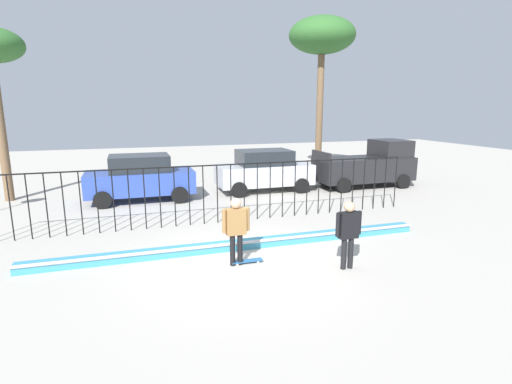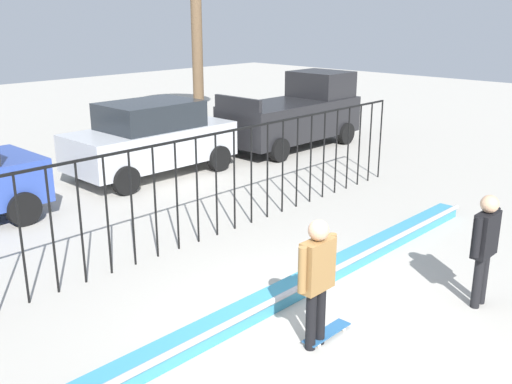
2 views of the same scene
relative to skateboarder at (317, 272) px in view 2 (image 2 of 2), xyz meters
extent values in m
plane|color=#ADA89E|center=(0.35, 0.27, -1.02)|extent=(60.00, 60.00, 0.00)
cube|color=teal|center=(0.35, 1.09, -0.91)|extent=(11.00, 0.36, 0.22)
cylinder|color=#B2B2B7|center=(0.35, 0.91, -0.80)|extent=(11.00, 0.09, 0.09)
cylinder|color=black|center=(-1.98, 3.73, -0.03)|extent=(0.04, 0.04, 1.98)
cylinder|color=black|center=(-1.51, 3.73, -0.03)|extent=(0.04, 0.04, 1.98)
cylinder|color=black|center=(-1.05, 3.73, -0.03)|extent=(0.04, 0.04, 1.98)
cylinder|color=black|center=(-0.58, 3.73, -0.03)|extent=(0.04, 0.04, 1.98)
cylinder|color=black|center=(-0.11, 3.73, -0.03)|extent=(0.04, 0.04, 1.98)
cylinder|color=black|center=(0.35, 3.73, -0.03)|extent=(0.04, 0.04, 1.98)
cylinder|color=black|center=(0.82, 3.73, -0.03)|extent=(0.04, 0.04, 1.98)
cylinder|color=black|center=(1.29, 3.73, -0.03)|extent=(0.04, 0.04, 1.98)
cylinder|color=black|center=(1.75, 3.73, -0.03)|extent=(0.04, 0.04, 1.98)
cylinder|color=black|center=(2.22, 3.73, -0.03)|extent=(0.04, 0.04, 1.98)
cylinder|color=black|center=(2.69, 3.73, -0.03)|extent=(0.04, 0.04, 1.98)
cylinder|color=black|center=(3.15, 3.73, -0.03)|extent=(0.04, 0.04, 1.98)
cylinder|color=black|center=(3.62, 3.73, -0.03)|extent=(0.04, 0.04, 1.98)
cylinder|color=black|center=(4.09, 3.73, -0.03)|extent=(0.04, 0.04, 1.98)
cylinder|color=black|center=(4.55, 3.73, -0.03)|extent=(0.04, 0.04, 1.98)
cylinder|color=black|center=(5.02, 3.73, -0.03)|extent=(0.04, 0.04, 1.98)
cylinder|color=black|center=(5.49, 3.73, -0.03)|extent=(0.04, 0.04, 1.98)
cylinder|color=black|center=(5.95, 3.73, -0.03)|extent=(0.04, 0.04, 1.98)
cylinder|color=black|center=(6.42, 3.73, -0.03)|extent=(0.04, 0.04, 1.98)
cylinder|color=black|center=(6.89, 3.73, -0.03)|extent=(0.04, 0.04, 1.98)
cylinder|color=black|center=(7.35, 3.73, -0.03)|extent=(0.04, 0.04, 1.98)
cube|color=black|center=(0.35, 3.73, 0.94)|extent=(14.00, 0.04, 0.04)
cylinder|color=black|center=(-0.09, 0.00, -0.62)|extent=(0.13, 0.13, 0.79)
cylinder|color=black|center=(0.09, 0.00, -0.62)|extent=(0.13, 0.13, 0.79)
cube|color=olive|center=(0.00, 0.00, 0.10)|extent=(0.48, 0.21, 0.65)
sphere|color=tan|center=(0.00, 0.00, 0.55)|extent=(0.26, 0.26, 0.26)
cylinder|color=olive|center=(-0.29, 0.00, 0.13)|extent=(0.10, 0.10, 0.58)
cylinder|color=olive|center=(0.29, 0.00, 0.13)|extent=(0.10, 0.10, 0.58)
cube|color=#26598C|center=(0.28, 0.02, -0.96)|extent=(0.80, 0.20, 0.02)
cylinder|color=silver|center=(0.55, 0.09, -0.99)|extent=(0.05, 0.03, 0.05)
cylinder|color=silver|center=(0.55, -0.06, -0.99)|extent=(0.05, 0.03, 0.05)
cylinder|color=silver|center=(0.01, 0.09, -0.99)|extent=(0.05, 0.03, 0.05)
cylinder|color=silver|center=(0.01, -0.06, -0.99)|extent=(0.05, 0.03, 0.05)
cylinder|color=black|center=(2.39, -1.03, -0.63)|extent=(0.13, 0.13, 0.78)
cylinder|color=black|center=(2.58, -1.03, -0.63)|extent=(0.13, 0.13, 0.78)
cube|color=black|center=(2.48, -1.03, 0.08)|extent=(0.47, 0.20, 0.64)
sphere|color=tan|center=(2.48, -1.03, 0.52)|extent=(0.25, 0.25, 0.25)
cylinder|color=black|center=(2.20, -1.03, 0.11)|extent=(0.10, 0.10, 0.57)
cylinder|color=black|center=(2.77, -1.03, 0.11)|extent=(0.10, 0.10, 0.57)
cylinder|color=black|center=(-0.52, 6.90, -0.68)|extent=(0.68, 0.22, 0.68)
cube|color=#B7BABF|center=(3.50, 8.09, -0.23)|extent=(4.30, 1.90, 0.90)
cube|color=#1E2328|center=(3.50, 8.09, 0.55)|extent=(2.37, 1.71, 0.66)
cylinder|color=black|center=(4.96, 9.04, -0.68)|extent=(0.68, 0.22, 0.68)
cylinder|color=black|center=(4.96, 7.14, -0.68)|extent=(0.68, 0.22, 0.68)
cylinder|color=black|center=(2.04, 9.04, -0.68)|extent=(0.68, 0.22, 0.68)
cylinder|color=black|center=(2.04, 7.14, -0.68)|extent=(0.68, 0.22, 0.68)
cube|color=black|center=(8.40, 7.57, -0.13)|extent=(4.70, 1.90, 1.10)
cube|color=black|center=(9.85, 7.57, 0.82)|extent=(1.50, 1.75, 0.80)
cube|color=black|center=(6.11, 7.57, 0.60)|extent=(0.12, 1.75, 0.36)
cylinder|color=black|center=(10.00, 8.52, -0.68)|extent=(0.68, 0.22, 0.68)
cylinder|color=black|center=(10.00, 6.62, -0.68)|extent=(0.68, 0.22, 0.68)
cylinder|color=black|center=(6.80, 8.52, -0.68)|extent=(0.68, 0.22, 0.68)
cylinder|color=black|center=(6.80, 6.62, -0.68)|extent=(0.68, 0.22, 0.68)
cylinder|color=brown|center=(7.72, 11.10, 2.25)|extent=(0.36, 0.36, 6.53)
camera|label=1|loc=(-2.37, -8.99, 2.84)|focal=27.97mm
camera|label=2|loc=(-5.22, -3.95, 3.05)|focal=40.91mm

